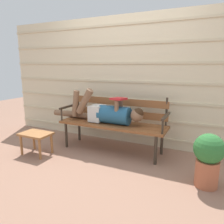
{
  "coord_description": "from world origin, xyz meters",
  "views": [
    {
      "loc": [
        1.37,
        -2.81,
        1.33
      ],
      "look_at": [
        0.0,
        0.07,
        0.63
      ],
      "focal_mm": 34.16,
      "sensor_mm": 36.0,
      "label": 1
    }
  ],
  "objects_px": {
    "park_bench": "(114,120)",
    "footstool": "(36,137)",
    "potted_plant": "(208,157)",
    "reclining_person": "(106,113)"
  },
  "relations": [
    {
      "from": "potted_plant",
      "to": "park_bench",
      "type": "bearing_deg",
      "value": 158.72
    },
    {
      "from": "footstool",
      "to": "potted_plant",
      "type": "relative_size",
      "value": 0.75
    },
    {
      "from": "park_bench",
      "to": "potted_plant",
      "type": "xyz_separation_m",
      "value": [
        1.39,
        -0.54,
        -0.15
      ]
    },
    {
      "from": "footstool",
      "to": "potted_plant",
      "type": "xyz_separation_m",
      "value": [
        2.37,
        0.14,
        0.07
      ]
    },
    {
      "from": "park_bench",
      "to": "footstool",
      "type": "relative_size",
      "value": 3.7
    },
    {
      "from": "potted_plant",
      "to": "reclining_person",
      "type": "bearing_deg",
      "value": 162.46
    },
    {
      "from": "park_bench",
      "to": "reclining_person",
      "type": "xyz_separation_m",
      "value": [
        -0.1,
        -0.07,
        0.12
      ]
    },
    {
      "from": "reclining_person",
      "to": "footstool",
      "type": "distance_m",
      "value": 1.12
    },
    {
      "from": "park_bench",
      "to": "potted_plant",
      "type": "relative_size",
      "value": 2.77
    },
    {
      "from": "park_bench",
      "to": "footstool",
      "type": "bearing_deg",
      "value": -144.92
    }
  ]
}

